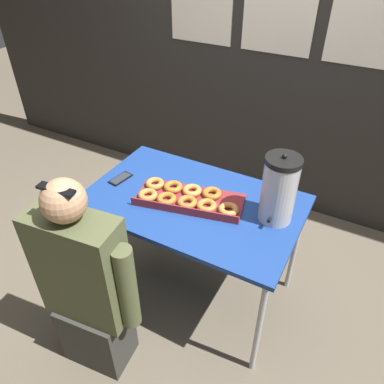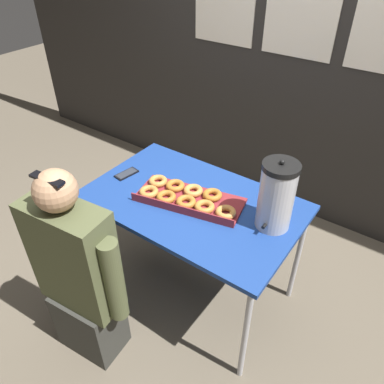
{
  "view_description": "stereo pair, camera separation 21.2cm",
  "coord_description": "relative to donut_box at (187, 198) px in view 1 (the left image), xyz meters",
  "views": [
    {
      "loc": [
        0.8,
        -1.49,
        2.11
      ],
      "look_at": [
        -0.0,
        0.0,
        0.84
      ],
      "focal_mm": 35.0,
      "sensor_mm": 36.0,
      "label": 1
    },
    {
      "loc": [
        0.98,
        -1.38,
        2.11
      ],
      "look_at": [
        -0.0,
        0.0,
        0.84
      ],
      "focal_mm": 35.0,
      "sensor_mm": 36.0,
      "label": 2
    }
  ],
  "objects": [
    {
      "name": "cell_phone",
      "position": [
        -0.47,
        -0.01,
        -0.02
      ],
      "size": [
        0.09,
        0.16,
        0.01
      ],
      "rotation": [
        0.0,
        0.0,
        -0.16
      ],
      "color": "black",
      "rests_on": "folding_table"
    },
    {
      "name": "ground_plane",
      "position": [
        0.03,
        0.02,
        -0.8
      ],
      "size": [
        12.0,
        12.0,
        0.0
      ],
      "primitive_type": "plane",
      "color": "brown"
    },
    {
      "name": "person_seated",
      "position": [
        -0.22,
        -0.65,
        -0.21
      ],
      "size": [
        0.6,
        0.28,
        1.25
      ],
      "rotation": [
        0.0,
        0.0,
        3.25
      ],
      "color": "#33332D",
      "rests_on": "ground"
    },
    {
      "name": "folding_table",
      "position": [
        0.03,
        0.02,
        -0.08
      ],
      "size": [
        1.24,
        0.77,
        0.78
      ],
      "color": "navy",
      "rests_on": "ground"
    },
    {
      "name": "donut_box",
      "position": [
        0.0,
        0.0,
        0.0
      ],
      "size": [
        0.66,
        0.39,
        0.05
      ],
      "rotation": [
        0.0,
        0.0,
        0.22
      ],
      "color": "maroon",
      "rests_on": "folding_table"
    },
    {
      "name": "back_wall",
      "position": [
        0.03,
        1.32,
        0.55
      ],
      "size": [
        6.0,
        0.11,
        2.71
      ],
      "color": "#282623",
      "rests_on": "ground"
    },
    {
      "name": "coffee_urn",
      "position": [
        0.49,
        0.1,
        0.17
      ],
      "size": [
        0.19,
        0.21,
        0.4
      ],
      "color": "#B7B7BC",
      "rests_on": "folding_table"
    }
  ]
}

